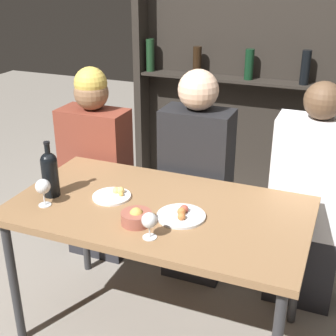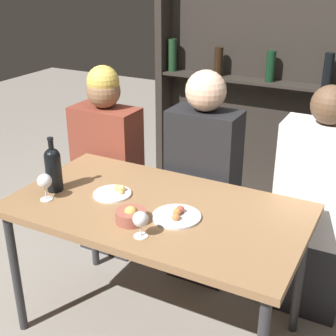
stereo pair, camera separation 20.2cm
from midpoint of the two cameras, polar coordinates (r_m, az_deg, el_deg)
The scene contains 12 objects.
ground_plane at distance 2.62m, azimuth 1.09°, elevation -19.02°, with size 10.00×10.00×0.00m, color gray.
dining_table at distance 2.22m, azimuth 1.23°, elevation -6.17°, with size 1.39×0.77×0.74m.
wine_rack_wall at distance 3.68m, azimuth 14.38°, elevation 13.70°, with size 1.86×0.21×2.36m.
wine_bottle at distance 2.33m, azimuth -11.43°, elevation 0.03°, with size 0.08×0.08×0.28m.
wine_glass_0 at distance 1.92m, azimuth -0.36°, elevation -6.43°, with size 0.07×0.07×0.12m.
wine_glass_1 at distance 2.26m, azimuth -12.36°, elevation -1.71°, with size 0.07×0.07×0.13m.
food_plate_0 at distance 2.30m, azimuth -4.06°, elevation -3.05°, with size 0.19×0.19×0.04m.
food_plate_1 at distance 2.09m, azimuth 3.86°, elevation -5.89°, with size 0.22×0.22×0.04m.
snack_bowl at distance 2.05m, azimuth -1.72°, elevation -5.88°, with size 0.14×0.14×0.08m.
seated_person_left at distance 2.97m, azimuth -5.44°, elevation 0.17°, with size 0.42×0.22×1.23m.
seated_person_center at distance 2.69m, azimuth 6.47°, elevation -2.23°, with size 0.39×0.22×1.27m.
seated_person_right at distance 2.57m, azimuth 19.68°, elevation -5.28°, with size 0.41×0.22×1.26m.
Camera 2 is at (0.95, -1.68, 1.78)m, focal length 50.00 mm.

